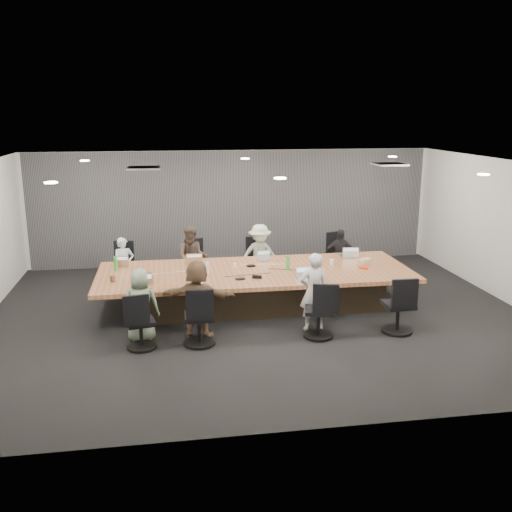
{
  "coord_description": "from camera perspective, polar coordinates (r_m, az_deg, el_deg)",
  "views": [
    {
      "loc": [
        -1.68,
        -9.94,
        3.71
      ],
      "look_at": [
        0.0,
        0.4,
        1.05
      ],
      "focal_mm": 40.0,
      "sensor_mm": 36.0,
      "label": 1
    }
  ],
  "objects": [
    {
      "name": "cup_white_near",
      "position": [
        11.47,
        7.58,
        -0.6
      ],
      "size": [
        0.11,
        0.11,
        0.11
      ],
      "primitive_type": "cylinder",
      "rotation": [
        0.0,
        0.0,
        0.28
      ],
      "color": "white",
      "rests_on": "conference_table"
    },
    {
      "name": "laptop_1",
      "position": [
        11.64,
        -6.22,
        -0.58
      ],
      "size": [
        0.33,
        0.23,
        0.02
      ],
      "primitive_type": "cube",
      "rotation": [
        0.0,
        0.0,
        3.15
      ],
      "color": "#8C6647",
      "rests_on": "conference_table"
    },
    {
      "name": "cup_white_far",
      "position": [
        11.13,
        -2.12,
        -0.99
      ],
      "size": [
        0.09,
        0.09,
        0.09
      ],
      "primitive_type": "cylinder",
      "rotation": [
        0.0,
        0.0,
        -0.21
      ],
      "color": "white",
      "rests_on": "conference_table"
    },
    {
      "name": "ceiling",
      "position": [
        10.12,
        0.37,
        9.09
      ],
      "size": [
        10.0,
        8.0,
        0.0
      ],
      "primitive_type": "cube",
      "color": "white",
      "rests_on": "wall_back"
    },
    {
      "name": "chair_6",
      "position": [
        9.68,
        6.28,
        -5.89
      ],
      "size": [
        0.64,
        0.64,
        0.79
      ],
      "primitive_type": null,
      "rotation": [
        0.0,
        0.0,
        -0.24
      ],
      "color": "black",
      "rests_on": "ground"
    },
    {
      "name": "person_2",
      "position": [
        12.34,
        0.38,
        0.04
      ],
      "size": [
        0.91,
        0.56,
        1.37
      ],
      "primitive_type": "imported",
      "rotation": [
        0.0,
        0.0,
        6.34
      ],
      "color": "#A5B5A2",
      "rests_on": "ground"
    },
    {
      "name": "mic_left",
      "position": [
        10.39,
        -1.6,
        -2.29
      ],
      "size": [
        0.17,
        0.14,
        0.03
      ],
      "primitive_type": "cube",
      "rotation": [
        0.0,
        0.0,
        0.26
      ],
      "color": "black",
      "rests_on": "conference_table"
    },
    {
      "name": "wall_front",
      "position": [
        6.59,
        6.17,
        -6.37
      ],
      "size": [
        10.0,
        0.0,
        2.8
      ],
      "primitive_type": "cube",
      "rotation": [
        -1.57,
        0.0,
        0.0
      ],
      "color": "silver",
      "rests_on": "ground"
    },
    {
      "name": "chair_2",
      "position": [
        12.75,
        0.11,
        -0.88
      ],
      "size": [
        0.56,
        0.56,
        0.76
      ],
      "primitive_type": null,
      "rotation": [
        0.0,
        0.0,
        3.06
      ],
      "color": "black",
      "rests_on": "ground"
    },
    {
      "name": "mug_brown",
      "position": [
        10.56,
        -14.14,
        -2.2
      ],
      "size": [
        0.11,
        0.11,
        0.12
      ],
      "primitive_type": "cylinder",
      "rotation": [
        0.0,
        0.0,
        -0.14
      ],
      "color": "brown",
      "rests_on": "conference_table"
    },
    {
      "name": "wall_right",
      "position": [
        12.2,
        24.21,
        2.06
      ],
      "size": [
        0.0,
        8.0,
        2.8
      ],
      "primitive_type": "cube",
      "rotation": [
        1.57,
        0.0,
        -1.57
      ],
      "color": "silver",
      "rests_on": "ground"
    },
    {
      "name": "chair_3",
      "position": [
        13.14,
        7.86,
        -0.35
      ],
      "size": [
        0.72,
        0.72,
        0.86
      ],
      "primitive_type": null,
      "rotation": [
        0.0,
        0.0,
        3.44
      ],
      "color": "black",
      "rests_on": "ground"
    },
    {
      "name": "laptop_4",
      "position": [
        10.1,
        -11.39,
        -3.1
      ],
      "size": [
        0.37,
        0.29,
        0.02
      ],
      "primitive_type": "cube",
      "rotation": [
        0.0,
        0.0,
        0.17
      ],
      "color": "#8C6647",
      "rests_on": "conference_table"
    },
    {
      "name": "laptop_0",
      "position": [
        11.66,
        -13.27,
        -0.85
      ],
      "size": [
        0.29,
        0.2,
        0.02
      ],
      "primitive_type": "cube",
      "rotation": [
        0.0,
        0.0,
        3.13
      ],
      "color": "#8C6647",
      "rests_on": "conference_table"
    },
    {
      "name": "floor",
      "position": [
        10.75,
        0.34,
        -5.96
      ],
      "size": [
        10.0,
        8.0,
        0.0
      ],
      "primitive_type": "cube",
      "color": "black",
      "rests_on": "ground"
    },
    {
      "name": "mic_right",
      "position": [
        11.25,
        -0.52,
        -0.98
      ],
      "size": [
        0.17,
        0.13,
        0.03
      ],
      "primitive_type": "cube",
      "rotation": [
        0.0,
        0.0,
        0.15
      ],
      "color": "black",
      "rests_on": "conference_table"
    },
    {
      "name": "person_0",
      "position": [
        12.23,
        -13.06,
        -0.91
      ],
      "size": [
        0.49,
        0.38,
        1.18
      ],
      "primitive_type": "imported",
      "rotation": [
        0.0,
        0.0,
        6.53
      ],
      "color": "silver",
      "rests_on": "ground"
    },
    {
      "name": "bottle_green_right",
      "position": [
        11.01,
        3.19,
        -0.67
      ],
      "size": [
        0.1,
        0.1,
        0.28
      ],
      "primitive_type": "cylinder",
      "rotation": [
        0.0,
        0.0,
        -0.33
      ],
      "color": "green",
      "rests_on": "conference_table"
    },
    {
      "name": "snack_packet",
      "position": [
        11.29,
        10.75,
        -1.16
      ],
      "size": [
        0.21,
        0.18,
        0.04
      ],
      "primitive_type": "cube",
      "rotation": [
        0.0,
        0.0,
        -0.43
      ],
      "color": "red",
      "rests_on": "conference_table"
    },
    {
      "name": "laptop_6",
      "position": [
        10.39,
        5.02,
        -2.37
      ],
      "size": [
        0.3,
        0.22,
        0.02
      ],
      "primitive_type": "cube",
      "rotation": [
        0.0,
        0.0,
        -0.08
      ],
      "color": "#B2B2B7",
      "rests_on": "conference_table"
    },
    {
      "name": "laptop_3",
      "position": [
        12.23,
        9.13,
        0.05
      ],
      "size": [
        0.36,
        0.26,
        0.02
      ],
      "primitive_type": "cube",
      "rotation": [
        0.0,
        0.0,
        3.07
      ],
      "color": "#B2B2B7",
      "rests_on": "conference_table"
    },
    {
      "name": "chair_4",
      "position": [
        9.37,
        -11.45,
        -6.93
      ],
      "size": [
        0.59,
        0.59,
        0.74
      ],
      "primitive_type": null,
      "rotation": [
        0.0,
        0.0,
        0.19
      ],
      "color": "black",
      "rests_on": "ground"
    },
    {
      "name": "chair_0",
      "position": [
        12.62,
        -12.92,
        -1.39
      ],
      "size": [
        0.57,
        0.57,
        0.77
      ],
      "primitive_type": null,
      "rotation": [
        0.0,
        0.0,
        3.04
      ],
      "color": "black",
      "rests_on": "ground"
    },
    {
      "name": "person_4",
      "position": [
        9.62,
        -11.46,
        -4.82
      ],
      "size": [
        0.63,
        0.43,
        1.24
      ],
      "primitive_type": "imported",
      "rotation": [
        0.0,
        0.0,
        3.08
      ],
      "color": "gray",
      "rests_on": "ground"
    },
    {
      "name": "canvas_bag",
      "position": [
        11.5,
        10.82,
        -0.62
      ],
      "size": [
        0.31,
        0.27,
        0.14
      ],
      "primitive_type": "cube",
      "rotation": [
        0.0,
        0.0,
        0.5
      ],
      "color": "tan",
      "rests_on": "conference_table"
    },
    {
      "name": "chair_5",
      "position": [
        9.36,
        -5.71,
        -6.5
      ],
      "size": [
        0.56,
        0.56,
        0.81
      ],
      "primitive_type": null,
      "rotation": [
        0.0,
        0.0,
        -0.02
      ],
      "color": "black",
      "rests_on": "ground"
    },
    {
      "name": "person_1",
      "position": [
        12.19,
        -6.36,
        -0.19
      ],
      "size": [
        0.71,
        0.57,
        1.38
      ],
      "primitive_type": "imported",
      "rotation": [
        0.0,
        0.0,
        6.21
      ],
      "color": "#463932",
      "rests_on": "ground"
    },
    {
      "name": "laptop_2",
      "position": [
        11.8,
        0.82,
        -0.29
      ],
      "size": [
        0.32,
        0.26,
        0.02
      ],
      "primitive_type": "cube",
      "rotation": [
        0.0,
        0.0,
        3.39
      ],
      "color": "#B2B2B7",
      "rests_on": "conference_table"
    },
    {
      "name": "person_3",
      "position": [
        12.77,
        8.34,
        0.03
      ],
      "size": [
        0.76,
        0.44,
        1.21
      ],
      "primitive_type": "imported",
      "rotation": [
        0.0,
        0.0,
        6.07
      ],
      "color": "black",
      "rests_on": "ground"
    },
    {
      "name": "bottle_green_left",
      "position": [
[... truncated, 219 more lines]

